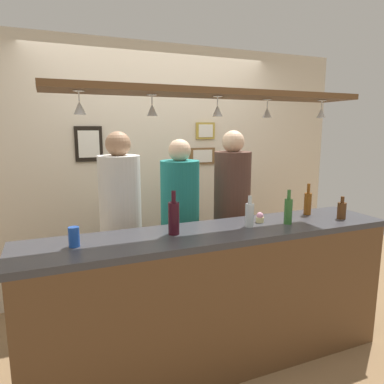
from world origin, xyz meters
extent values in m
plane|color=olive|center=(0.00, 0.00, 0.00)|extent=(8.00, 8.00, 0.00)
cube|color=beige|center=(0.00, 1.10, 1.30)|extent=(4.40, 0.06, 2.60)
cube|color=#38383D|center=(0.00, -0.35, 1.01)|extent=(2.70, 0.55, 0.04)
cube|color=brown|center=(0.00, -0.60, 0.49)|extent=(2.65, 0.04, 0.99)
cube|color=brown|center=(0.00, -0.30, 1.97)|extent=(2.20, 0.36, 0.04)
cylinder|color=silver|center=(-0.88, -0.35, 1.95)|extent=(0.06, 0.06, 0.00)
cylinder|color=silver|center=(-0.88, -0.35, 1.92)|extent=(0.01, 0.01, 0.06)
cone|color=silver|center=(-0.88, -0.35, 1.86)|extent=(0.07, 0.07, 0.08)
cylinder|color=silver|center=(-0.43, -0.28, 1.95)|extent=(0.06, 0.06, 0.00)
cylinder|color=silver|center=(-0.43, -0.28, 1.92)|extent=(0.01, 0.01, 0.06)
cone|color=silver|center=(-0.43, -0.28, 1.86)|extent=(0.07, 0.07, 0.08)
cylinder|color=silver|center=(0.00, -0.34, 1.95)|extent=(0.06, 0.06, 0.00)
cylinder|color=silver|center=(0.00, -0.34, 1.92)|extent=(0.01, 0.01, 0.06)
cone|color=silver|center=(0.00, -0.34, 1.86)|extent=(0.07, 0.07, 0.08)
cylinder|color=silver|center=(0.46, -0.25, 1.95)|extent=(0.06, 0.06, 0.00)
cylinder|color=silver|center=(0.46, -0.25, 1.92)|extent=(0.01, 0.01, 0.06)
cone|color=silver|center=(0.46, -0.25, 1.86)|extent=(0.07, 0.07, 0.08)
cylinder|color=silver|center=(0.88, -0.34, 1.95)|extent=(0.06, 0.06, 0.00)
cylinder|color=silver|center=(0.88, -0.34, 1.92)|extent=(0.01, 0.01, 0.06)
cone|color=silver|center=(0.88, -0.34, 1.86)|extent=(0.07, 0.07, 0.08)
cube|color=#2D334C|center=(-0.54, 0.34, 0.41)|extent=(0.17, 0.18, 0.82)
cylinder|color=white|center=(-0.54, 0.34, 1.17)|extent=(0.34, 0.34, 0.71)
sphere|color=#9E7556|center=(-0.54, 0.34, 1.62)|extent=(0.20, 0.20, 0.20)
cube|color=#2D334C|center=(-0.02, 0.34, 0.39)|extent=(0.17, 0.18, 0.79)
cylinder|color=#1E7A75|center=(-0.02, 0.34, 1.13)|extent=(0.34, 0.34, 0.68)
sphere|color=beige|center=(-0.02, 0.34, 1.56)|extent=(0.19, 0.19, 0.19)
cube|color=#2D334C|center=(0.50, 0.34, 0.41)|extent=(0.17, 0.18, 0.82)
cylinder|color=brown|center=(0.50, 0.34, 1.18)|extent=(0.34, 0.34, 0.71)
sphere|color=beige|center=(0.50, 0.34, 1.62)|extent=(0.20, 0.20, 0.20)
cylinder|color=silver|center=(0.26, -0.36, 1.12)|extent=(0.06, 0.06, 0.17)
cylinder|color=silver|center=(0.26, -0.36, 1.23)|extent=(0.03, 0.03, 0.06)
cylinder|color=#512D14|center=(1.06, -0.44, 1.10)|extent=(0.07, 0.07, 0.13)
cylinder|color=#512D14|center=(1.06, -0.44, 1.19)|extent=(0.03, 0.03, 0.05)
cylinder|color=brown|center=(0.91, -0.23, 1.12)|extent=(0.06, 0.06, 0.18)
cylinder|color=brown|center=(0.91, -0.23, 1.25)|extent=(0.03, 0.03, 0.08)
cylinder|color=#380F19|center=(-0.31, -0.32, 1.14)|extent=(0.08, 0.08, 0.22)
cylinder|color=#380F19|center=(-0.31, -0.32, 1.29)|extent=(0.03, 0.03, 0.08)
cylinder|color=#336B2D|center=(0.57, -0.40, 1.13)|extent=(0.06, 0.06, 0.19)
cylinder|color=#336B2D|center=(0.57, -0.40, 1.26)|extent=(0.03, 0.03, 0.07)
cylinder|color=#1E4CB2|center=(-0.95, -0.33, 1.10)|extent=(0.07, 0.07, 0.12)
cylinder|color=beige|center=(0.40, -0.28, 1.05)|extent=(0.06, 0.06, 0.04)
sphere|color=pink|center=(0.40, -0.28, 1.09)|extent=(0.05, 0.05, 0.05)
cube|color=brown|center=(0.52, 1.06, 1.44)|extent=(0.30, 0.02, 0.18)
cube|color=white|center=(0.52, 1.05, 1.44)|extent=(0.23, 0.01, 0.14)
cube|color=#B29338|center=(0.56, 1.06, 1.72)|extent=(0.22, 0.02, 0.18)
cube|color=white|center=(0.56, 1.05, 1.72)|extent=(0.17, 0.01, 0.14)
cube|color=black|center=(-0.69, 1.06, 1.59)|extent=(0.26, 0.02, 0.34)
cube|color=white|center=(-0.69, 1.05, 1.59)|extent=(0.20, 0.01, 0.26)
camera|label=1|loc=(-1.07, -2.49, 1.74)|focal=32.81mm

